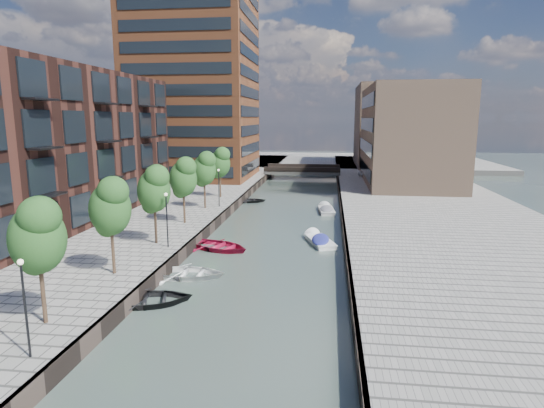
% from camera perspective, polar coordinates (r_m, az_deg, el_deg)
% --- Properties ---
extents(water, '(300.00, 300.00, 0.00)m').
position_cam_1_polar(water, '(48.92, 1.61, -1.67)').
color(water, '#38473F').
rests_on(water, ground).
extents(quay_right, '(20.00, 140.00, 1.00)m').
position_cam_1_polar(quay_right, '(49.91, 20.22, -1.50)').
color(quay_right, gray).
rests_on(quay_right, ground).
extents(quay_wall_left, '(0.25, 140.00, 1.00)m').
position_cam_1_polar(quay_wall_left, '(49.77, -5.40, -0.91)').
color(quay_wall_left, '#332823').
rests_on(quay_wall_left, ground).
extents(quay_wall_right, '(0.25, 140.00, 1.00)m').
position_cam_1_polar(quay_wall_right, '(48.62, 8.78, -1.27)').
color(quay_wall_right, '#332823').
rests_on(quay_wall_right, ground).
extents(far_closure, '(80.00, 40.00, 1.00)m').
position_cam_1_polar(far_closure, '(108.12, 4.75, 5.39)').
color(far_closure, gray).
rests_on(far_closure, ground).
extents(apartment_block, '(8.00, 38.00, 14.00)m').
position_cam_1_polar(apartment_block, '(44.99, -26.19, 6.45)').
color(apartment_block, black).
rests_on(apartment_block, quay_left).
extents(tower, '(18.00, 18.00, 30.00)m').
position_cam_1_polar(tower, '(75.92, -9.68, 14.74)').
color(tower, brown).
rests_on(tower, quay_left).
extents(tan_block_near, '(12.00, 25.00, 14.00)m').
position_cam_1_polar(tan_block_near, '(70.52, 16.66, 8.26)').
color(tan_block_near, '#95745B').
rests_on(tan_block_near, quay_right).
extents(tan_block_far, '(12.00, 20.00, 16.00)m').
position_cam_1_polar(tan_block_far, '(96.24, 14.20, 9.52)').
color(tan_block_far, '#95745B').
rests_on(tan_block_far, quay_right).
extents(bridge, '(13.00, 6.00, 1.30)m').
position_cam_1_polar(bridge, '(80.21, 3.87, 4.19)').
color(bridge, gray).
rests_on(bridge, ground).
extents(tree_1, '(2.50, 2.50, 5.95)m').
position_cam_1_polar(tree_1, '(23.33, -27.38, -3.37)').
color(tree_1, '#382619').
rests_on(tree_1, quay_left).
extents(tree_2, '(2.50, 2.50, 5.95)m').
position_cam_1_polar(tree_2, '(29.21, -19.67, -0.15)').
color(tree_2, '#382619').
rests_on(tree_2, quay_left).
extents(tree_3, '(2.50, 2.50, 5.95)m').
position_cam_1_polar(tree_3, '(35.49, -14.61, 1.96)').
color(tree_3, '#382619').
rests_on(tree_3, quay_left).
extents(tree_4, '(2.50, 2.50, 5.95)m').
position_cam_1_polar(tree_4, '(42.01, -11.09, 3.43)').
color(tree_4, '#382619').
rests_on(tree_4, quay_left).
extents(tree_5, '(2.50, 2.50, 5.95)m').
position_cam_1_polar(tree_5, '(48.66, -8.52, 4.48)').
color(tree_5, '#382619').
rests_on(tree_5, quay_left).
extents(tree_6, '(2.50, 2.50, 5.95)m').
position_cam_1_polar(tree_6, '(55.39, -6.57, 5.28)').
color(tree_6, '#382619').
rests_on(tree_6, quay_left).
extents(lamp_0, '(0.24, 0.24, 4.12)m').
position_cam_1_polar(lamp_0, '(20.77, -28.66, -10.32)').
color(lamp_0, black).
rests_on(lamp_0, quay_left).
extents(lamp_1, '(0.24, 0.24, 4.12)m').
position_cam_1_polar(lamp_1, '(34.43, -13.07, -1.27)').
color(lamp_1, black).
rests_on(lamp_1, quay_left).
extents(lamp_2, '(0.24, 0.24, 4.12)m').
position_cam_1_polar(lamp_2, '(49.51, -6.70, 2.54)').
color(lamp_2, black).
rests_on(lamp_2, quay_left).
extents(sloop_0, '(5.69, 4.80, 1.01)m').
position_cam_1_polar(sloop_0, '(27.63, -15.04, -12.00)').
color(sloop_0, black).
rests_on(sloop_0, ground).
extents(sloop_2, '(6.13, 5.36, 1.06)m').
position_cam_1_polar(sloop_2, '(37.28, -6.55, -5.71)').
color(sloop_2, '#A21135').
rests_on(sloop_2, ground).
extents(sloop_3, '(5.10, 3.75, 1.02)m').
position_cam_1_polar(sloop_3, '(31.39, -10.48, -9.01)').
color(sloop_3, white).
rests_on(sloop_3, ground).
extents(sloop_4, '(4.85, 3.91, 0.89)m').
position_cam_1_polar(sloop_4, '(57.76, -2.92, 0.24)').
color(sloop_4, black).
rests_on(sloop_4, ground).
extents(motorboat_3, '(2.96, 4.86, 1.53)m').
position_cam_1_polar(motorboat_3, '(39.21, 5.91, -4.59)').
color(motorboat_3, white).
rests_on(motorboat_3, ground).
extents(motorboat_4, '(2.08, 4.75, 1.53)m').
position_cam_1_polar(motorboat_4, '(52.18, 6.81, -0.75)').
color(motorboat_4, '#B2B2B0').
rests_on(motorboat_4, ground).
extents(car, '(2.17, 3.73, 1.19)m').
position_cam_1_polar(car, '(75.84, 11.58, 3.77)').
color(car, silver).
rests_on(car, quay_right).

